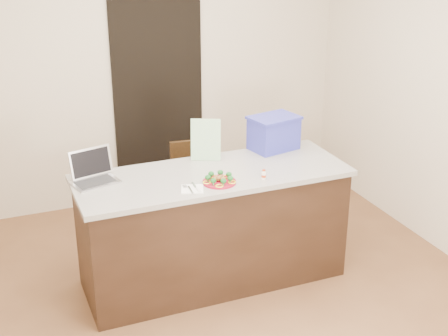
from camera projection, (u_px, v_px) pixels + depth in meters
name	position (u px, v px, depth m)	size (l,w,h in m)	color
ground	(225.00, 294.00, 4.80)	(4.00, 4.00, 0.00)	brown
room_shell	(225.00, 90.00, 4.19)	(4.00, 4.00, 4.00)	white
doorway	(159.00, 102.00, 6.15)	(0.90, 0.02, 2.00)	black
island	(213.00, 227.00, 4.84)	(2.06, 0.76, 0.92)	black
plate	(219.00, 182.00, 4.48)	(0.24, 0.24, 0.02)	maroon
meatballs	(220.00, 179.00, 4.48)	(0.10, 0.10, 0.04)	brown
broccoli	(219.00, 177.00, 4.47)	(0.20, 0.20, 0.04)	#13491B
pepper_rings	(219.00, 181.00, 4.48)	(0.23, 0.24, 0.01)	yellow
napkin	(192.00, 189.00, 4.38)	(0.15, 0.15, 0.01)	white
fork	(189.00, 188.00, 4.38)	(0.04, 0.16, 0.00)	#A8A8AD
knife	(197.00, 188.00, 4.37)	(0.02, 0.18, 0.01)	silver
yogurt_bottle	(264.00, 175.00, 4.54)	(0.03, 0.03, 0.07)	white
laptop	(93.00, 173.00, 4.51)	(0.36, 0.33, 0.23)	#ADACB1
leaflet	(206.00, 140.00, 4.85)	(0.23, 0.00, 0.33)	white
blue_box	(274.00, 133.00, 5.09)	(0.43, 0.35, 0.28)	#2E33A8
chair	(195.00, 182.00, 5.60)	(0.41, 0.41, 0.85)	#372210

